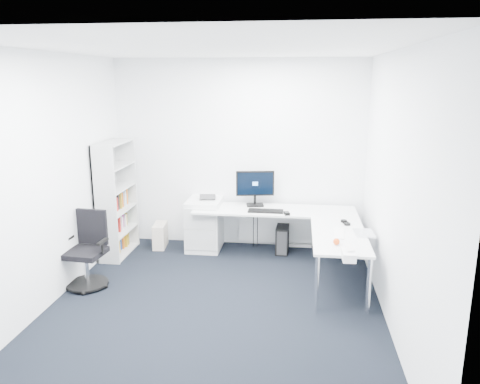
# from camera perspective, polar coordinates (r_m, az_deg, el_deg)

# --- Properties ---
(ground) EXTENTS (4.20, 4.20, 0.00)m
(ground) POSITION_cam_1_polar(r_m,az_deg,el_deg) (5.21, -3.18, -14.02)
(ground) COLOR black
(ceiling) EXTENTS (4.20, 4.20, 0.00)m
(ceiling) POSITION_cam_1_polar(r_m,az_deg,el_deg) (4.62, -3.64, 17.11)
(ceiling) COLOR white
(wall_back) EXTENTS (3.60, 0.02, 2.70)m
(wall_back) POSITION_cam_1_polar(r_m,az_deg,el_deg) (6.77, -0.14, 4.60)
(wall_back) COLOR white
(wall_back) RESTS_ON ground
(wall_front) EXTENTS (3.60, 0.02, 2.70)m
(wall_front) POSITION_cam_1_polar(r_m,az_deg,el_deg) (2.79, -11.38, -9.20)
(wall_front) COLOR white
(wall_front) RESTS_ON ground
(wall_left) EXTENTS (0.02, 4.20, 2.70)m
(wall_left) POSITION_cam_1_polar(r_m,az_deg,el_deg) (5.36, -22.67, 1.09)
(wall_left) COLOR white
(wall_left) RESTS_ON ground
(wall_right) EXTENTS (0.02, 4.20, 2.70)m
(wall_right) POSITION_cam_1_polar(r_m,az_deg,el_deg) (4.75, 18.46, -0.07)
(wall_right) COLOR white
(wall_right) RESTS_ON ground
(l_desk) EXTENTS (2.24, 1.25, 0.65)m
(l_desk) POSITION_cam_1_polar(r_m,az_deg,el_deg) (6.30, 4.03, -5.75)
(l_desk) COLOR silver
(l_desk) RESTS_ON ground
(drawer_pedestal) EXTENTS (0.48, 0.59, 0.73)m
(drawer_pedestal) POSITION_cam_1_polar(r_m,az_deg,el_deg) (6.81, -4.33, -3.90)
(drawer_pedestal) COLOR silver
(drawer_pedestal) RESTS_ON ground
(bookshelf) EXTENTS (0.31, 0.80, 1.60)m
(bookshelf) POSITION_cam_1_polar(r_m,az_deg,el_deg) (6.68, -14.84, -0.84)
(bookshelf) COLOR #B6B9B9
(bookshelf) RESTS_ON ground
(task_chair) EXTENTS (0.55, 0.55, 0.90)m
(task_chair) POSITION_cam_1_polar(r_m,az_deg,el_deg) (5.82, -18.37, -6.83)
(task_chair) COLOR black
(task_chair) RESTS_ON ground
(black_pc_tower) EXTENTS (0.19, 0.39, 0.38)m
(black_pc_tower) POSITION_cam_1_polar(r_m,az_deg,el_deg) (6.73, 5.18, -5.71)
(black_pc_tower) COLOR black
(black_pc_tower) RESTS_ON ground
(beige_pc_tower) EXTENTS (0.21, 0.39, 0.35)m
(beige_pc_tower) POSITION_cam_1_polar(r_m,az_deg,el_deg) (6.99, -9.70, -5.23)
(beige_pc_tower) COLOR #C0B4A3
(beige_pc_tower) RESTS_ON ground
(power_strip) EXTENTS (0.36, 0.07, 0.04)m
(power_strip) POSITION_cam_1_polar(r_m,az_deg,el_deg) (7.00, 7.21, -6.46)
(power_strip) COLOR white
(power_strip) RESTS_ON ground
(monitor) EXTENTS (0.56, 0.27, 0.52)m
(monitor) POSITION_cam_1_polar(r_m,az_deg,el_deg) (6.60, 1.85, 0.49)
(monitor) COLOR black
(monitor) RESTS_ON l_desk
(black_keyboard) EXTENTS (0.48, 0.17, 0.02)m
(black_keyboard) POSITION_cam_1_polar(r_m,az_deg,el_deg) (6.37, 3.15, -2.32)
(black_keyboard) COLOR black
(black_keyboard) RESTS_ON l_desk
(mouse) EXTENTS (0.09, 0.12, 0.04)m
(mouse) POSITION_cam_1_polar(r_m,az_deg,el_deg) (6.26, 5.72, -2.61)
(mouse) COLOR black
(mouse) RESTS_ON l_desk
(desk_phone) EXTENTS (0.25, 0.25, 0.16)m
(desk_phone) POSITION_cam_1_polar(r_m,az_deg,el_deg) (6.74, -3.95, -0.84)
(desk_phone) COLOR #2C2D2F
(desk_phone) RESTS_ON l_desk
(laptop) EXTENTS (0.35, 0.34, 0.23)m
(laptop) POSITION_cam_1_polar(r_m,az_deg,el_deg) (5.63, 14.94, -3.85)
(laptop) COLOR silver
(laptop) RESTS_ON l_desk
(white_keyboard) EXTENTS (0.14, 0.41, 0.01)m
(white_keyboard) POSITION_cam_1_polar(r_m,az_deg,el_deg) (5.60, 11.98, -4.95)
(white_keyboard) COLOR white
(white_keyboard) RESTS_ON l_desk
(headphones) EXTENTS (0.16, 0.21, 0.05)m
(headphones) POSITION_cam_1_polar(r_m,az_deg,el_deg) (6.00, 12.74, -3.55)
(headphones) COLOR black
(headphones) RESTS_ON l_desk
(orange_fruit) EXTENTS (0.07, 0.07, 0.07)m
(orange_fruit) POSITION_cam_1_polar(r_m,az_deg,el_deg) (5.23, 11.68, -5.95)
(orange_fruit) COLOR #D64913
(orange_fruit) RESTS_ON l_desk
(tissue_box) EXTENTS (0.13, 0.25, 0.09)m
(tissue_box) POSITION_cam_1_polar(r_m,az_deg,el_deg) (4.85, 13.09, -7.50)
(tissue_box) COLOR white
(tissue_box) RESTS_ON l_desk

